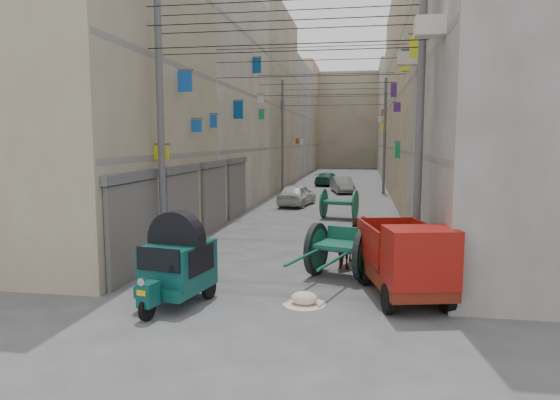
% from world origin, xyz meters
% --- Properties ---
extents(ground, '(140.00, 140.00, 0.00)m').
position_xyz_m(ground, '(0.00, 0.00, 0.00)').
color(ground, '#454547').
rests_on(ground, ground).
extents(building_row_left, '(8.00, 62.00, 14.00)m').
position_xyz_m(building_row_left, '(-8.00, 34.13, 6.46)').
color(building_row_left, tan).
rests_on(building_row_left, ground).
extents(building_row_right, '(8.00, 62.00, 14.00)m').
position_xyz_m(building_row_right, '(8.00, 34.13, 6.46)').
color(building_row_right, '#A8A19D').
rests_on(building_row_right, ground).
extents(end_cap_building, '(22.00, 10.00, 13.00)m').
position_xyz_m(end_cap_building, '(0.00, 66.00, 6.50)').
color(end_cap_building, tan).
rests_on(end_cap_building, ground).
extents(shutters_left, '(0.18, 14.40, 2.88)m').
position_xyz_m(shutters_left, '(-3.92, 10.38, 1.49)').
color(shutters_left, '#535359').
rests_on(shutters_left, ground).
extents(signboards, '(8.22, 40.52, 5.67)m').
position_xyz_m(signboards, '(-0.01, 21.66, 3.43)').
color(signboards, orange).
rests_on(signboards, ground).
extents(ac_units, '(0.70, 6.55, 3.35)m').
position_xyz_m(ac_units, '(3.65, 7.67, 7.43)').
color(ac_units, beige).
rests_on(ac_units, ground).
extents(utility_poles, '(7.40, 22.20, 8.00)m').
position_xyz_m(utility_poles, '(0.00, 17.00, 4.00)').
color(utility_poles, '#555557').
rests_on(utility_poles, ground).
extents(overhead_cables, '(7.40, 22.52, 1.12)m').
position_xyz_m(overhead_cables, '(0.00, 14.40, 6.77)').
color(overhead_cables, black).
rests_on(overhead_cables, ground).
extents(auto_rickshaw, '(1.61, 2.39, 1.63)m').
position_xyz_m(auto_rickshaw, '(-1.98, 2.86, 0.96)').
color(auto_rickshaw, black).
rests_on(auto_rickshaw, ground).
extents(tonga_cart, '(2.13, 3.42, 1.45)m').
position_xyz_m(tonga_cart, '(1.56, 5.66, 0.75)').
color(tonga_cart, black).
rests_on(tonga_cart, ground).
extents(mini_truck, '(2.18, 3.57, 1.87)m').
position_xyz_m(mini_truck, '(3.22, 3.79, 0.90)').
color(mini_truck, black).
rests_on(mini_truck, ground).
extents(second_cart, '(1.84, 1.69, 1.42)m').
position_xyz_m(second_cart, '(1.08, 16.00, 0.76)').
color(second_cart, '#12523D').
rests_on(second_cart, ground).
extents(feed_sack, '(0.61, 0.49, 0.30)m').
position_xyz_m(feed_sack, '(0.89, 3.24, 0.15)').
color(feed_sack, beige).
rests_on(feed_sack, ground).
extents(horse, '(1.11, 1.81, 1.43)m').
position_xyz_m(horse, '(1.90, 7.00, 0.71)').
color(horse, brown).
rests_on(horse, ground).
extents(distant_car_white, '(2.10, 3.89, 1.26)m').
position_xyz_m(distant_car_white, '(-1.55, 20.50, 0.63)').
color(distant_car_white, silver).
rests_on(distant_car_white, ground).
extents(distant_car_grey, '(2.01, 3.72, 1.16)m').
position_xyz_m(distant_car_grey, '(0.71, 28.18, 0.58)').
color(distant_car_grey, '#5B605E').
rests_on(distant_car_grey, ground).
extents(distant_car_green, '(2.24, 3.94, 1.08)m').
position_xyz_m(distant_car_green, '(-0.74, 34.08, 0.54)').
color(distant_car_green, '#1A4E3C').
rests_on(distant_car_green, ground).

